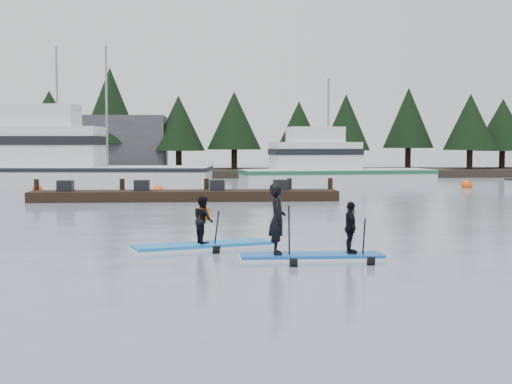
{
  "coord_description": "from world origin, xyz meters",
  "views": [
    {
      "loc": [
        -1.59,
        -16.77,
        2.62
      ],
      "look_at": [
        0.0,
        6.0,
        1.1
      ],
      "focal_mm": 50.0,
      "sensor_mm": 36.0,
      "label": 1
    }
  ],
  "objects": [
    {
      "name": "buoy_a",
      "position": [
        -10.9,
        23.11,
        0.0
      ],
      "size": [
        0.56,
        0.56,
        0.56
      ],
      "primitive_type": "sphere",
      "color": "#FF4F0C",
      "rests_on": "ground"
    },
    {
      "name": "floating_dock",
      "position": [
        -2.59,
        16.57,
        0.24
      ],
      "size": [
        14.25,
        1.92,
        0.47
      ],
      "primitive_type": "cube",
      "rotation": [
        0.0,
        0.0,
        0.0
      ],
      "color": "black",
      "rests_on": "ground"
    },
    {
      "name": "paddleboard_duo",
      "position": [
        0.74,
        -0.66,
        0.59
      ],
      "size": [
        3.27,
        1.08,
        2.22
      ],
      "rotation": [
        0.0,
        0.0,
        0.0
      ],
      "color": "blue",
      "rests_on": "ground"
    },
    {
      "name": "waterfront_building",
      "position": [
        -14.0,
        44.0,
        2.5
      ],
      "size": [
        18.0,
        6.0,
        5.0
      ],
      "primitive_type": "cube",
      "color": "#4C4C51",
      "rests_on": "ground"
    },
    {
      "name": "fishing_boat_large",
      "position": [
        -10.5,
        28.4,
        0.74
      ],
      "size": [
        17.5,
        6.32,
        9.73
      ],
      "rotation": [
        0.0,
        0.0,
        -0.09
      ],
      "color": "silver",
      "rests_on": "ground"
    },
    {
      "name": "far_shore",
      "position": [
        0.0,
        42.0,
        0.3
      ],
      "size": [
        70.0,
        8.0,
        0.6
      ],
      "primitive_type": "cube",
      "color": "#2D281E",
      "rests_on": "ground"
    },
    {
      "name": "paddleboard_solo",
      "position": [
        -1.68,
        1.18,
        0.37
      ],
      "size": [
        3.64,
        1.97,
        1.8
      ],
      "rotation": [
        0.0,
        0.0,
        0.33
      ],
      "color": "blue",
      "rests_on": "ground"
    },
    {
      "name": "buoy_b",
      "position": [
        -4.14,
        21.13,
        0.0
      ],
      "size": [
        0.6,
        0.6,
        0.6
      ],
      "primitive_type": "sphere",
      "color": "#FF4F0C",
      "rests_on": "ground"
    },
    {
      "name": "fishing_boat_medium",
      "position": [
        6.66,
        29.61,
        0.53
      ],
      "size": [
        12.9,
        5.08,
        7.74
      ],
      "rotation": [
        0.0,
        0.0,
        0.12
      ],
      "color": "silver",
      "rests_on": "ground"
    },
    {
      "name": "treeline",
      "position": [
        0.0,
        42.0,
        0.0
      ],
      "size": [
        60.0,
        4.0,
        8.0
      ],
      "primitive_type": null,
      "color": "black",
      "rests_on": "ground"
    },
    {
      "name": "buoy_c",
      "position": [
        14.12,
        25.23,
        0.0
      ],
      "size": [
        0.63,
        0.63,
        0.63
      ],
      "primitive_type": "sphere",
      "color": "#FF4F0C",
      "rests_on": "ground"
    },
    {
      "name": "buoy_d",
      "position": [
        4.93,
        20.05,
        0.0
      ],
      "size": [
        0.49,
        0.49,
        0.49
      ],
      "primitive_type": "sphere",
      "color": "#FF4F0C",
      "rests_on": "ground"
    },
    {
      "name": "ground",
      "position": [
        0.0,
        0.0,
        0.0
      ],
      "size": [
        160.0,
        160.0,
        0.0
      ],
      "primitive_type": "plane",
      "color": "gray",
      "rests_on": "ground"
    }
  ]
}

